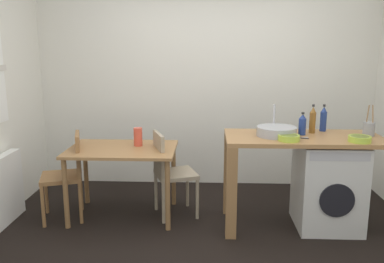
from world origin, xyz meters
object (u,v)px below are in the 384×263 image
chair_person_seat (69,171)px  bottle_clear_small (323,119)px  bottle_squat_brown (313,120)px  utensil_crock (369,129)px  dining_table (123,157)px  vase (138,137)px  chair_opposite (169,169)px  mixing_bowl (289,137)px  colander (360,139)px  bottle_tall_green (302,125)px  washing_machine (328,185)px

chair_person_seat → bottle_clear_small: bearing=-103.5°
bottle_squat_brown → utensil_crock: (0.52, -0.10, -0.06)m
dining_table → vase: size_ratio=5.72×
chair_opposite → vase: size_ratio=4.68×
chair_opposite → bottle_squat_brown: (1.44, -0.04, 0.54)m
mixing_bowl → colander: size_ratio=0.99×
chair_opposite → utensil_crock: size_ratio=3.00×
bottle_tall_green → utensil_crock: (0.63, -0.01, -0.03)m
utensil_crock → chair_opposite: bearing=175.7°
bottle_tall_green → bottle_clear_small: size_ratio=0.81×
chair_person_seat → bottle_squat_brown: (2.47, 0.06, 0.54)m
bottle_squat_brown → chair_person_seat: bearing=-178.6°
chair_person_seat → vase: bearing=-92.7°
bottle_tall_green → dining_table: bearing=176.6°
bottle_tall_green → bottle_squat_brown: (0.12, 0.09, 0.03)m
bottle_squat_brown → vase: bottle_squat_brown is taller
chair_opposite → utensil_crock: utensil_crock is taller
colander → vase: 2.17m
dining_table → bottle_squat_brown: bearing=-0.5°
mixing_bowl → colander: bearing=-1.8°
bottle_clear_small → vase: bottle_clear_small is taller
chair_opposite → washing_machine: size_ratio=1.05×
chair_person_seat → bottle_tall_green: size_ratio=4.05×
dining_table → bottle_squat_brown: (1.92, -0.02, 0.41)m
vase → bottle_tall_green: bearing=-7.2°
dining_table → bottle_tall_green: bottle_tall_green is taller
bottle_clear_small → colander: bearing=-66.8°
chair_person_seat → mixing_bowl: size_ratio=4.53×
chair_opposite → mixing_bowl: size_ratio=4.53×
bottle_clear_small → dining_table: bearing=-177.7°
bottle_clear_small → colander: bottle_clear_small is taller
mixing_bowl → utensil_crock: (0.81, 0.25, 0.04)m
chair_opposite → vase: bearing=-122.4°
chair_person_seat → mixing_bowl: (2.17, -0.29, 0.44)m
chair_person_seat → vase: (0.70, 0.18, 0.33)m
bottle_clear_small → chair_opposite: bearing=-178.0°
bottle_tall_green → vase: (-1.65, 0.21, -0.18)m
chair_person_seat → utensil_crock: utensil_crock is taller
bottle_clear_small → colander: (0.20, -0.47, -0.09)m
washing_machine → colander: colander is taller
chair_opposite → bottle_clear_small: size_ratio=3.29×
dining_table → bottle_tall_green: size_ratio=4.95×
washing_machine → vase: size_ratio=4.47×
chair_person_seat → chair_opposite: size_ratio=1.00×
utensil_crock → colander: utensil_crock is taller
chair_opposite → bottle_clear_small: bearing=72.4°
washing_machine → vase: bearing=171.9°
dining_table → washing_machine: (2.07, -0.17, -0.21)m
bottle_tall_green → washing_machine: bearing=-13.6°
washing_machine → bottle_clear_small: size_ratio=3.14×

